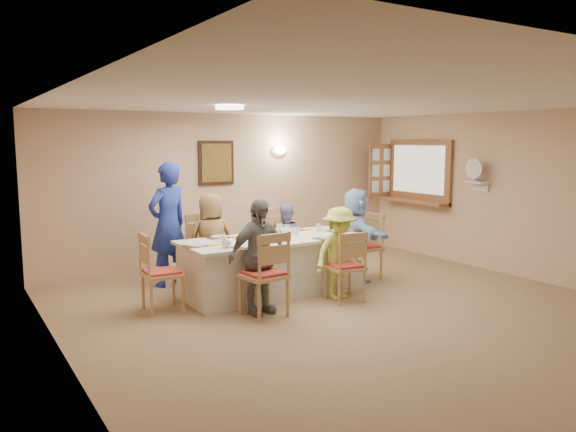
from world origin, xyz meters
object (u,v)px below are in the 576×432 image
diner_front_right (339,253)px  condiment_ketchup (268,230)px  dining_table (273,266)px  chair_right_end (363,246)px  serving_hatch (419,172)px  diner_front_left (259,256)px  chair_front_left (264,273)px  diner_back_left (211,241)px  diner_right_end (356,234)px  chair_front_right (345,266)px  chair_left_end (162,272)px  chair_back_left (208,250)px  desk_fan (476,173)px  caregiver (168,224)px  chair_back_right (281,242)px  diner_back_right (285,241)px

diner_front_right → condiment_ketchup: (-0.67, 0.70, 0.27)m
dining_table → chair_right_end: chair_right_end is taller
serving_hatch → diner_front_left: serving_hatch is taller
chair_front_left → diner_back_left: 1.49m
diner_front_left → diner_right_end: diner_front_left is taller
serving_hatch → chair_front_right: 3.63m
diner_back_left → chair_left_end: bearing=42.9°
diner_back_left → condiment_ketchup: diner_back_left is taller
chair_front_left → serving_hatch: bearing=-162.5°
diner_front_left → diner_front_right: (1.20, 0.00, -0.09)m
serving_hatch → chair_back_left: bearing=-178.0°
dining_table → diner_right_end: 1.45m
desk_fan → chair_right_end: (-1.95, 0.40, -1.05)m
diner_front_right → chair_front_left: bearing=-180.0°
dining_table → diner_back_left: diner_back_left is taller
caregiver → chair_back_left: bearing=123.4°
chair_left_end → chair_front_left: bearing=-126.8°
desk_fan → chair_front_left: 4.25m
chair_back_right → chair_right_end: 1.24m
chair_back_right → dining_table: bearing=-124.8°
desk_fan → chair_front_right: bearing=-172.2°
chair_back_right → desk_fan: bearing=-20.5°
dining_table → chair_front_right: (0.60, -0.80, 0.08)m
condiment_ketchup → diner_front_left: bearing=-127.3°
diner_front_right → condiment_ketchup: 1.00m
diner_back_right → condiment_ketchup: (-0.67, -0.66, 0.31)m
caregiver → condiment_ketchup: size_ratio=8.03×
diner_back_right → diner_front_right: 1.36m
chair_front_left → diner_back_left: (0.00, 1.48, 0.16)m
serving_hatch → caregiver: bearing=177.5°
diner_right_end → diner_back_right: bearing=61.5°
chair_right_end → chair_front_left: bearing=-66.6°
diner_front_left → caregiver: (-0.45, 1.83, 0.19)m
diner_right_end → diner_back_left: bearing=82.5°
condiment_ketchup → chair_back_right: bearing=49.5°
chair_left_end → chair_right_end: bearing=-86.7°
caregiver → desk_fan: bearing=142.4°
diner_front_right → diner_right_end: diner_right_end is taller
dining_table → condiment_ketchup: (-0.07, 0.02, 0.49)m
caregiver → chair_front_left: bearing=84.3°
diner_back_left → dining_table: bearing=138.8°
serving_hatch → caregiver: size_ratio=0.85×
chair_front_left → chair_front_right: chair_front_left is taller
chair_front_right → caregiver: 2.59m
chair_left_end → diner_right_end: diner_right_end is taller
serving_hatch → chair_back_left: 4.33m
serving_hatch → dining_table: serving_hatch is taller
chair_right_end → condiment_ketchup: bearing=-87.6°
chair_back_left → condiment_ketchup: (0.53, -0.78, 0.35)m
chair_back_right → chair_left_end: bearing=-157.5°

